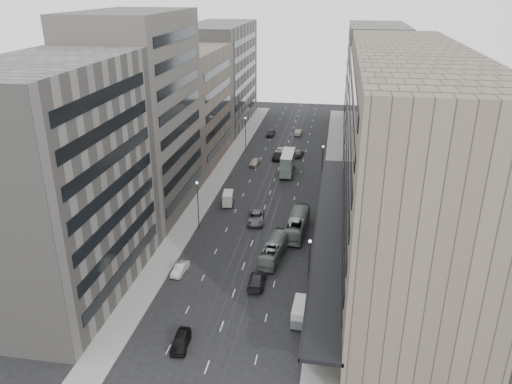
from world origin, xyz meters
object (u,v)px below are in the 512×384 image
Objects in this scene: bus_far at (297,224)px; sedan_0 at (181,341)px; sedan_1 at (180,269)px; double_decker at (288,163)px; sedan_2 at (256,218)px; vw_microbus at (301,311)px; panel_van at (228,198)px; pedestrian at (309,317)px; bus_near at (275,249)px.

sedan_0 is at bearing 74.57° from bus_far.
sedan_0 reaches higher than sedan_1.
sedan_1 is (-10.74, -42.33, -1.90)m from double_decker.
sedan_2 is (-2.89, -24.33, -1.74)m from double_decker.
bus_far is 23.42m from vw_microbus.
bus_far is at bearing -40.74° from panel_van.
sedan_1 is 2.10× the size of pedestrian.
bus_far is at bearing -99.45° from bus_near.
sedan_1 is at bearing -104.70° from double_decker.
pedestrian is at bearing -69.81° from panel_van.
vw_microbus is 2.40× the size of pedestrian.
double_decker reaches higher than bus_far.
bus_near reaches higher than panel_van.
panel_van is at bearing 119.02° from vw_microbus.
sedan_1 is at bearing 35.13° from bus_near.
sedan_2 is at bearing -16.96° from bus_far.
bus_far is 1.93× the size of sedan_2.
sedan_2 reaches higher than sedan_0.
double_decker is at bearing -91.64° from pedestrian.
sedan_2 is (3.06, 32.93, 0.06)m from sedan_0.
bus_far is at bearing 66.46° from sedan_0.
vw_microbus is (6.96, -50.40, -1.21)m from double_decker.
pedestrian is at bearing 19.99° from sedan_0.
bus_far reaches higher than sedan_2.
vw_microbus is at bearing 99.73° from bus_far.
bus_far is 2.48× the size of vw_microbus.
sedan_0 is (-5.95, -57.26, -1.81)m from double_decker.
bus_near is 35.81m from double_decker.
pedestrian is at bearing -25.92° from vw_microbus.
vw_microbus is at bearing -75.31° from sedan_2.
double_decker is at bearing 81.35° from sedan_1.
bus_near reaches higher than sedan_1.
vw_microbus reaches higher than sedan_0.
bus_near is 0.89× the size of bus_far.
sedan_0 is 1.10× the size of sedan_1.
double_decker reaches higher than pedestrian.
double_decker is 50.90m from vw_microbus.
double_decker reaches higher than sedan_2.
vw_microbus is at bearing -18.93° from sedan_1.
vw_microbus is (2.46, -23.28, -0.23)m from bus_far.
bus_far is 16.30m from panel_van.
double_decker is 57.59m from sedan_0.
sedan_2 is (-4.77, 11.41, -0.59)m from bus_near.
double_decker is 2.12× the size of panel_van.
pedestrian is (1.00, -0.54, -0.25)m from vw_microbus.
sedan_2 is (6.20, -6.20, -0.54)m from panel_van.
sedan_0 is at bearing 77.54° from bus_near.
double_decker is at bearing 56.11° from panel_van.
double_decker is at bearing 100.44° from vw_microbus.
double_decker reaches higher than bus_near.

